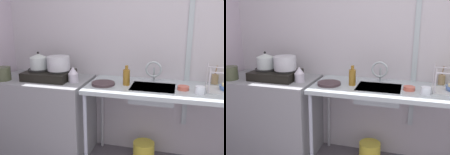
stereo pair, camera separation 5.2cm
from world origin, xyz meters
The scene contains 17 objects.
wall_back centered at (0.00, 1.79, 1.27)m, with size 4.69×0.10×2.54m, color #B7B2B9.
wall_metal_strip centered at (0.11, 1.74, 1.40)m, with size 0.05×0.01×2.03m, color #A5B2B7.
counter_concrete centered at (-1.40, 1.43, 0.44)m, with size 1.01×0.62×0.87m, color gray.
counter_sink centered at (-0.10, 1.43, 0.81)m, with size 1.53×0.62×0.87m.
stove centered at (-1.32, 1.43, 0.92)m, with size 0.49×0.38×0.11m.
pot_on_left_burner centered at (-1.44, 1.43, 1.06)m, with size 0.18×0.18×0.19m.
pot_on_right_burner centered at (-1.21, 1.43, 1.05)m, with size 0.23×0.23×0.15m.
pot_beside_stove centered at (-1.77, 1.26, 0.95)m, with size 0.16×0.16×0.14m.
percolator centered at (-1.03, 1.39, 0.95)m, with size 0.10×0.10×0.16m.
sink_basin centered at (-0.21, 1.42, 0.81)m, with size 0.42×0.33×0.14m, color #A5B2B7.
faucet centered at (-0.22, 1.55, 1.01)m, with size 0.16×0.09×0.23m.
frying_pan centered at (-0.70, 1.36, 0.89)m, with size 0.23×0.23×0.03m, color #3C2C30.
cup_by_rack centered at (0.22, 1.32, 0.91)m, with size 0.09×0.09×0.07m, color white.
small_bowl_on_drainboard centered at (0.07, 1.40, 0.89)m, with size 0.11×0.11×0.04m, color #C85D4B.
bottle_by_sink centered at (-0.47, 1.42, 0.96)m, with size 0.07×0.07×0.20m.
utensil_jar centered at (0.38, 1.69, 0.93)m, with size 0.07×0.07×0.19m.
bucket_on_floor centered at (-0.29, 1.53, 0.10)m, with size 0.23×0.23×0.21m, color yellow.
Camera 1 is at (0.03, -0.97, 1.59)m, focal length 41.07 mm.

